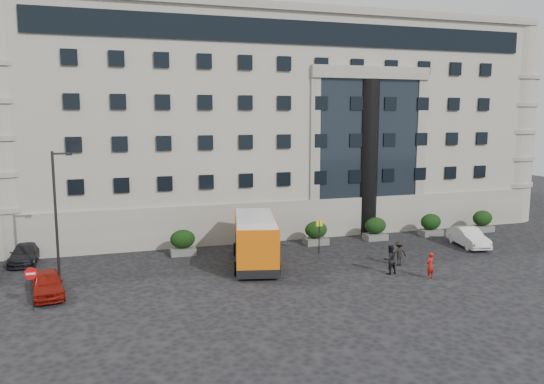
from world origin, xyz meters
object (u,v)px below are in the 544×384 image
at_px(pedestrian_a, 430,265).
at_px(pedestrian_c, 399,253).
at_px(red_truck, 2,219).
at_px(parked_car_a, 47,284).
at_px(parked_car_d, 77,237).
at_px(hedge_f, 482,221).
at_px(hedge_e, 431,225).
at_px(hedge_c, 316,233).
at_px(no_entry_sign, 31,280).
at_px(hedge_d, 375,228).
at_px(parked_car_c, 25,254).
at_px(minibus, 255,239).
at_px(pedestrian_b, 390,259).
at_px(hedge_a, 183,242).
at_px(white_taxi, 468,237).
at_px(street_lamp, 57,213).
at_px(hedge_b, 252,237).
at_px(bus_stop_sign, 319,231).

xyz_separation_m(pedestrian_a, pedestrian_c, (-0.33, 3.12, 0.03)).
distance_m(red_truck, parked_car_a, 17.67).
bearing_deg(pedestrian_c, parked_car_d, -30.00).
distance_m(hedge_f, pedestrian_c, 14.39).
bearing_deg(pedestrian_c, hedge_e, -134.51).
distance_m(hedge_c, red_truck, 26.07).
height_order(no_entry_sign, pedestrian_c, no_entry_sign).
distance_m(hedge_d, parked_car_d, 23.76).
height_order(hedge_d, parked_car_d, hedge_d).
bearing_deg(parked_car_c, hedge_c, -1.49).
height_order(minibus, pedestrian_b, minibus).
height_order(no_entry_sign, pedestrian_b, no_entry_sign).
bearing_deg(parked_car_a, pedestrian_b, -14.53).
xyz_separation_m(hedge_e, red_truck, (-34.31, 10.37, 0.60)).
height_order(hedge_e, parked_car_d, hedge_e).
bearing_deg(hedge_e, hedge_a, 180.00).
xyz_separation_m(hedge_f, parked_car_a, (-34.52, -6.56, -0.22)).
bearing_deg(hedge_a, parked_car_d, 143.47).
height_order(hedge_a, white_taxi, hedge_a).
bearing_deg(pedestrian_c, hedge_d, -105.25).
bearing_deg(street_lamp, hedge_b, 20.07).
bearing_deg(pedestrian_b, white_taxi, -161.60).
relative_size(bus_stop_sign, no_entry_sign, 1.09).
relative_size(hedge_a, parked_car_a, 0.44).
bearing_deg(pedestrian_c, pedestrian_b, 45.38).
relative_size(street_lamp, parked_car_d, 1.82).
bearing_deg(white_taxi, hedge_f, 51.29).
distance_m(hedge_c, street_lamp, 19.27).
height_order(hedge_d, pedestrian_b, pedestrian_b).
bearing_deg(pedestrian_b, hedge_f, -155.55).
bearing_deg(hedge_a, parked_car_c, 173.54).
bearing_deg(hedge_d, pedestrian_b, -112.96).
bearing_deg(bus_stop_sign, pedestrian_c, -47.30).
height_order(bus_stop_sign, pedestrian_a, bus_stop_sign).
bearing_deg(red_truck, parked_car_a, -75.47).
bearing_deg(minibus, white_taxi, 12.31).
distance_m(hedge_c, pedestrian_a, 10.81).
distance_m(hedge_e, no_entry_sign, 31.09).
relative_size(hedge_f, street_lamp, 0.23).
bearing_deg(street_lamp, no_entry_sign, -104.72).
relative_size(hedge_b, street_lamp, 0.23).
xyz_separation_m(hedge_c, hedge_f, (15.60, 0.00, 0.00)).
xyz_separation_m(hedge_b, bus_stop_sign, (4.30, -2.80, 0.80)).
relative_size(street_lamp, pedestrian_a, 4.85).
xyz_separation_m(hedge_b, minibus, (-0.85, -3.96, 0.85)).
xyz_separation_m(parked_car_d, pedestrian_b, (19.43, -14.22, 0.33)).
xyz_separation_m(parked_car_a, pedestrian_a, (22.35, -3.69, 0.12)).
height_order(hedge_a, no_entry_sign, no_entry_sign).
bearing_deg(parked_car_a, pedestrian_c, -10.15).
xyz_separation_m(pedestrian_a, pedestrian_b, (-1.90, 1.59, 0.12)).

